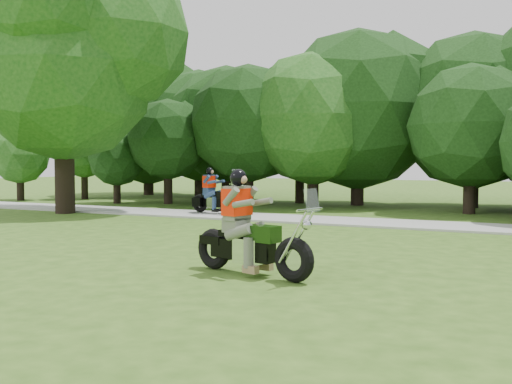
% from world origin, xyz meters
% --- Properties ---
extents(ground, '(100.00, 100.00, 0.00)m').
position_xyz_m(ground, '(0.00, 0.00, 0.00)').
color(ground, '#325418').
rests_on(ground, ground).
extents(walkway, '(60.00, 2.20, 0.06)m').
position_xyz_m(walkway, '(0.00, 8.00, 0.03)').
color(walkway, '#9A9A95').
rests_on(walkway, ground).
extents(tree_line, '(39.48, 12.16, 7.70)m').
position_xyz_m(tree_line, '(1.40, 14.74, 3.68)').
color(tree_line, black).
rests_on(tree_line, ground).
extents(big_tree_west, '(8.64, 6.56, 9.96)m').
position_xyz_m(big_tree_west, '(-10.54, 6.85, 5.76)').
color(big_tree_west, black).
rests_on(big_tree_west, ground).
extents(chopper_motorcycle, '(2.35, 0.95, 1.70)m').
position_xyz_m(chopper_motorcycle, '(0.33, -0.40, 0.63)').
color(chopper_motorcycle, black).
rests_on(chopper_motorcycle, ground).
extents(touring_motorcycle, '(2.05, 0.89, 1.57)m').
position_xyz_m(touring_motorcycle, '(-5.49, 8.25, 0.63)').
color(touring_motorcycle, black).
rests_on(touring_motorcycle, walkway).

